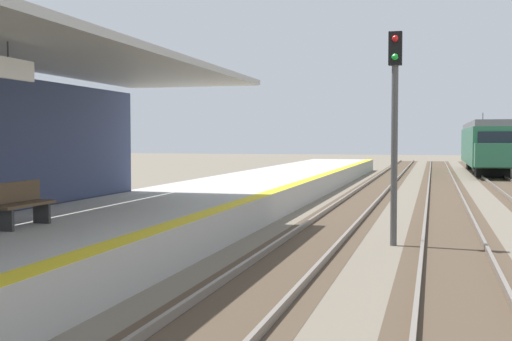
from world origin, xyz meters
TOP-DOWN VIEW (x-y plane):
  - station_platform at (-2.50, 16.00)m, footprint 5.00×80.00m
  - track_pair_nearest_platform at (1.90, 20.00)m, footprint 2.34×120.00m
  - track_pair_middle at (5.30, 20.00)m, footprint 2.34×120.00m
  - approaching_train at (8.70, 54.07)m, footprint 2.93×19.60m
  - rail_signal_post at (3.88, 17.38)m, footprint 0.32×0.34m
  - platform_bench at (-2.94, 12.15)m, footprint 0.45×1.60m

SIDE VIEW (x-z plane):
  - track_pair_nearest_platform at x=1.90m, z-range -0.03..0.13m
  - track_pair_middle at x=5.30m, z-range -0.03..0.13m
  - station_platform at x=-2.50m, z-range 0.00..0.90m
  - platform_bench at x=-2.94m, z-range 0.93..1.81m
  - approaching_train at x=8.70m, z-range -0.20..4.56m
  - rail_signal_post at x=3.88m, z-range 0.59..5.79m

